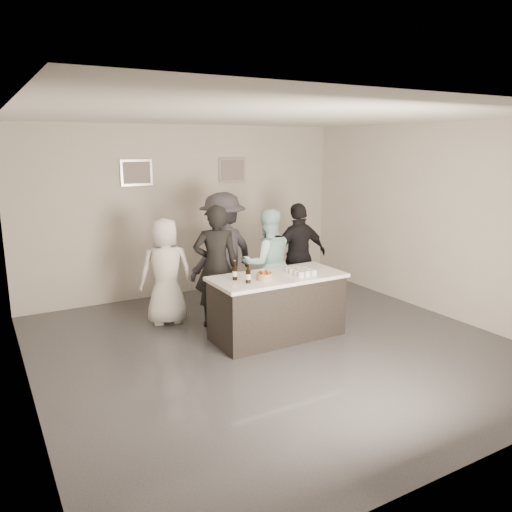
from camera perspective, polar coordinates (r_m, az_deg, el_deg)
name	(u,v)px	position (r m, az deg, el deg)	size (l,w,h in m)	color
floor	(274,346)	(6.86, 2.10, -10.23)	(6.00, 6.00, 0.00)	#3D3D42
ceiling	(276,116)	(6.33, 2.33, 15.68)	(6.00, 6.00, 0.00)	white
wall_back	(187,211)	(9.08, -7.86, 5.16)	(6.00, 0.04, 3.00)	beige
wall_front	(479,298)	(4.25, 24.11, -4.38)	(6.00, 0.04, 3.00)	beige
wall_left	(19,264)	(5.50, -25.42, -0.82)	(0.04, 6.00, 3.00)	beige
wall_right	(437,220)	(8.38, 19.95, 3.91)	(0.04, 6.00, 3.00)	beige
picture_left	(136,173)	(8.69, -13.51, 9.25)	(0.54, 0.04, 0.44)	#B2B2B7
picture_right	(232,170)	(9.36, -2.74, 9.79)	(0.54, 0.04, 0.44)	#B2B2B7
bar_counter	(277,306)	(7.01, 2.44, -5.77)	(1.86, 0.86, 0.90)	white
cake	(265,277)	(6.66, 0.98, -2.37)	(0.22, 0.22, 0.07)	orange
beer_bottle_a	(235,270)	(6.62, -2.43, -1.65)	(0.07, 0.07, 0.26)	black
beer_bottle_b	(248,273)	(6.47, -0.90, -1.99)	(0.07, 0.07, 0.26)	black
tumbler_cluster	(301,271)	(6.98, 5.14, -1.71)	(0.30, 0.40, 0.08)	orange
candles	(270,282)	(6.54, 1.59, -2.97)	(0.24, 0.08, 0.01)	pink
person_main_black	(216,266)	(7.35, -4.58, -1.19)	(0.67, 0.44, 1.82)	black
person_main_blue	(267,263)	(7.78, 1.32, -0.82)	(0.83, 0.65, 1.71)	#B7EFEE
person_guest_left	(166,271)	(7.58, -10.26, -1.75)	(0.79, 0.51, 1.61)	silver
person_guest_right	(299,256)	(8.24, 4.92, 0.03)	(1.02, 0.43, 1.74)	black
person_guest_back	(223,253)	(7.99, -3.79, 0.36)	(1.25, 0.72, 1.93)	#302D35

